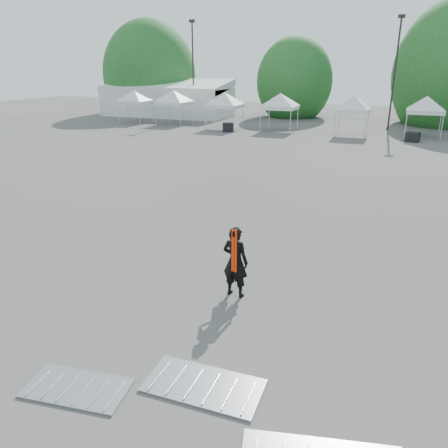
% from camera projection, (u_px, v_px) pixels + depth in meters
% --- Properties ---
extents(ground, '(120.00, 120.00, 0.00)m').
position_uv_depth(ground, '(238.00, 253.00, 13.90)').
color(ground, '#474442').
rests_on(ground, ground).
extents(marquee, '(15.00, 6.25, 4.23)m').
position_uv_depth(marquee, '(167.00, 99.00, 51.51)').
color(marquee, white).
rests_on(marquee, ground).
extents(light_pole_west, '(0.60, 0.25, 10.30)m').
position_uv_depth(light_pole_west, '(193.00, 65.00, 47.93)').
color(light_pole_west, black).
rests_on(light_pole_west, ground).
extents(light_pole_east, '(0.60, 0.25, 9.80)m').
position_uv_depth(light_pole_east, '(395.00, 67.00, 38.83)').
color(light_pole_east, black).
rests_on(light_pole_east, ground).
extents(tree_far_w, '(4.80, 4.80, 7.30)m').
position_uv_depth(tree_far_w, '(150.00, 75.00, 54.67)').
color(tree_far_w, '#382314').
rests_on(tree_far_w, ground).
extents(tree_mid_w, '(4.16, 4.16, 6.33)m').
position_uv_depth(tree_mid_w, '(294.00, 82.00, 50.23)').
color(tree_mid_w, '#382314').
rests_on(tree_mid_w, ground).
extents(tent_a, '(3.86, 3.86, 3.88)m').
position_uv_depth(tent_a, '(135.00, 92.00, 45.27)').
color(tent_a, silver).
rests_on(tent_a, ground).
extents(tent_b, '(4.19, 4.19, 3.88)m').
position_uv_depth(tent_b, '(174.00, 93.00, 43.98)').
color(tent_b, silver).
rests_on(tent_b, ground).
extents(tent_c, '(4.13, 4.13, 3.88)m').
position_uv_depth(tent_c, '(225.00, 95.00, 40.62)').
color(tent_c, silver).
rests_on(tent_c, ground).
extents(tent_d, '(4.19, 4.19, 3.88)m').
position_uv_depth(tent_d, '(280.00, 96.00, 39.22)').
color(tent_d, silver).
rests_on(tent_d, ground).
extents(tent_e, '(3.75, 3.75, 3.88)m').
position_uv_depth(tent_e, '(354.00, 99.00, 36.45)').
color(tent_e, silver).
rests_on(tent_e, ground).
extents(tent_f, '(4.07, 4.07, 3.88)m').
position_uv_depth(tent_f, '(427.00, 99.00, 35.60)').
color(tent_f, silver).
rests_on(tent_f, ground).
extents(man, '(0.73, 0.53, 1.89)m').
position_uv_depth(man, '(235.00, 262.00, 11.01)').
color(man, black).
rests_on(man, ground).
extents(barrier_left, '(2.00, 1.20, 0.06)m').
position_uv_depth(barrier_left, '(77.00, 388.00, 8.01)').
color(barrier_left, '#9A9CA1').
rests_on(barrier_left, ground).
extents(barrier_mid, '(2.20, 1.16, 0.07)m').
position_uv_depth(barrier_mid, '(203.00, 385.00, 8.07)').
color(barrier_mid, '#9A9CA1').
rests_on(barrier_mid, ground).
extents(crate_west, '(1.22, 1.11, 0.78)m').
position_uv_depth(crate_west, '(228.00, 127.00, 39.52)').
color(crate_west, black).
rests_on(crate_west, ground).
extents(crate_mid, '(1.15, 1.00, 0.76)m').
position_uv_depth(crate_mid, '(413.00, 137.00, 34.18)').
color(crate_mid, black).
rests_on(crate_mid, ground).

